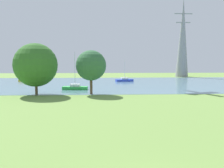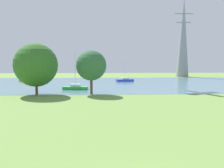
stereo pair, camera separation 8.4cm
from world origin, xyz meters
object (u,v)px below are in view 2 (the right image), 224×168
Objects in this scene: electricity_pylon at (183,38)px; sailboat_green at (75,87)px; tree_west_far at (91,65)px; sailboat_blue at (125,80)px; sailboat_yellow at (28,80)px; tree_east_far at (36,65)px.

sailboat_green is at bearing -132.66° from electricity_pylon.
sailboat_blue is at bearing 71.63° from tree_west_far.
sailboat_green is at bearing -122.34° from sailboat_blue.
tree_west_far is at bearing -55.02° from sailboat_yellow.
tree_east_far reaches higher than sailboat_blue.
sailboat_yellow is at bearing 109.42° from tree_east_far.
sailboat_blue is 0.20× the size of electricity_pylon.
sailboat_blue is at bearing -3.57° from sailboat_yellow.
sailboat_green is at bearing -52.97° from sailboat_yellow.
tree_west_far is (3.36, -6.35, 4.34)m from sailboat_green.
electricity_pylon reaches higher than sailboat_green.
electricity_pylon is (39.57, 43.39, 8.88)m from tree_east_far.
sailboat_blue is at bearing 57.66° from sailboat_green.
tree_west_far is at bearing 1.37° from tree_east_far.
sailboat_blue is 0.66× the size of tree_east_far.
sailboat_blue is 26.18m from tree_west_far.
tree_west_far is (18.30, -26.15, 4.35)m from sailboat_yellow.
sailboat_yellow is at bearing 176.43° from sailboat_blue.
sailboat_yellow is 32.21m from tree_west_far.
tree_west_far reaches higher than sailboat_yellow.
tree_west_far reaches higher than sailboat_blue.
tree_east_far reaches higher than tree_west_far.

